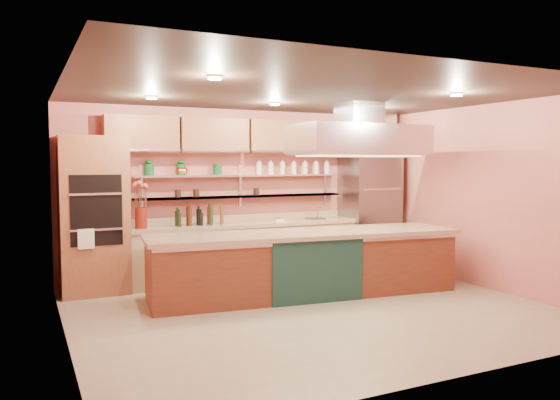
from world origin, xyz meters
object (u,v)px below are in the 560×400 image
island (305,264)px  kitchen_scale (278,219)px  copper_kettle (182,171)px  green_canister (218,170)px  refrigerator (370,210)px  flower_vase (141,218)px

island → kitchen_scale: 1.50m
copper_kettle → green_canister: (0.59, 0.00, 0.02)m
copper_kettle → island: bearing=-50.0°
kitchen_scale → copper_kettle: bearing=171.7°
refrigerator → flower_vase: 4.13m
flower_vase → island: bearing=-34.1°
refrigerator → kitchen_scale: refrigerator is taller
island → copper_kettle: bearing=136.3°
kitchen_scale → copper_kettle: 1.79m
refrigerator → island: refrigerator is taller
refrigerator → island: size_ratio=0.47×
refrigerator → green_canister: 2.94m
refrigerator → island: (-2.07, -1.38, -0.59)m
refrigerator → copper_kettle: (-3.43, 0.23, 0.73)m
flower_vase → green_canister: size_ratio=1.82×
flower_vase → kitchen_scale: bearing=0.0°
flower_vase → copper_kettle: size_ratio=1.83×
island → flower_vase: 2.56m
kitchen_scale → copper_kettle: size_ratio=0.87×
refrigerator → island: bearing=-146.3°
kitchen_scale → refrigerator: bearing=-0.7°
refrigerator → kitchen_scale: (-1.84, 0.01, -0.08)m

